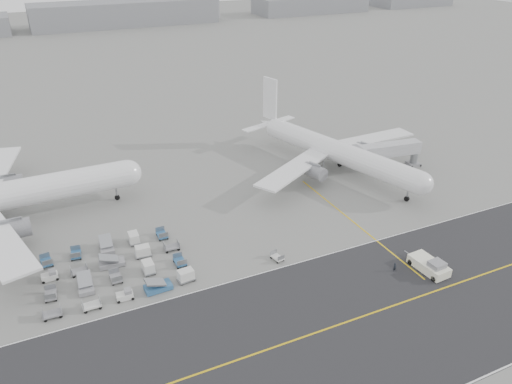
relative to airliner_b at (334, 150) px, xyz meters
name	(u,v)px	position (x,y,z in m)	size (l,w,h in m)	color
ground	(219,276)	(-39.34, -27.28, -5.12)	(700.00, 700.00, 0.00)	gray
taxiway	(300,338)	(-34.32, -45.26, -5.11)	(220.00, 59.00, 0.03)	#2A2A2D
horizon_buildings	(110,26)	(-9.34, 232.72, -5.12)	(520.00, 28.00, 28.00)	gray
airliner_b	(334,150)	(0.00, 0.00, 0.00)	(49.11, 50.15, 17.76)	white
pushback_tug	(430,265)	(-7.08, -40.66, -4.06)	(3.72, 9.09, 2.58)	white
jet_bridge	(388,151)	(11.90, -4.89, -0.46)	(17.91, 5.47, 6.69)	gray
gse_cluster	(115,273)	(-54.71, -19.07, -5.12)	(28.46, 22.52, 2.12)	gray
stray_dolly	(277,260)	(-28.62, -27.16, -5.12)	(1.44, 2.34, 1.44)	silver
ground_crew_a	(395,267)	(-12.41, -38.35, -4.30)	(0.60, 0.39, 1.64)	black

